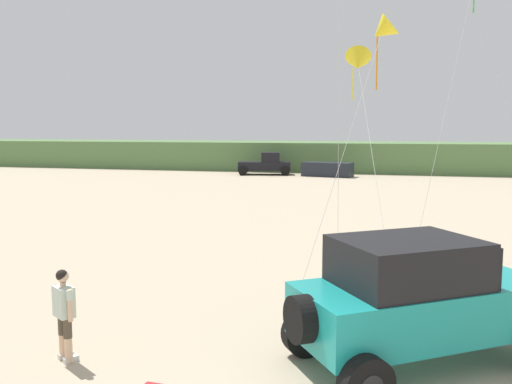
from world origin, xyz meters
TOP-DOWN VIEW (x-y plane):
  - dune_ridge at (-4.60, 48.30)m, footprint 90.00×8.97m
  - jeep at (2.11, 4.27)m, footprint 4.93×4.41m
  - person_watching at (-3.94, 2.89)m, footprint 0.54×0.45m
  - distant_pickup at (-9.32, 41.31)m, footprint 4.90×3.24m
  - distant_sedan at (-3.78, 40.75)m, footprint 4.45×2.48m
  - kite_yellow_diamond at (0.26, 15.08)m, footprint 2.09×6.69m
  - kite_red_delta at (1.18, 12.12)m, footprint 2.34×5.06m

SIDE VIEW (x-z plane):
  - distant_sedan at x=-3.78m, z-range 0.00..1.20m
  - person_watching at x=-3.94m, z-range 0.10..1.77m
  - distant_pickup at x=-9.32m, z-range -0.05..1.93m
  - jeep at x=2.11m, z-range 0.07..2.33m
  - dune_ridge at x=-4.60m, z-range 0.00..2.74m
  - kite_yellow_diamond at x=0.26m, z-range 2.90..10.07m
  - kite_red_delta at x=1.18m, z-range 3.25..10.88m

